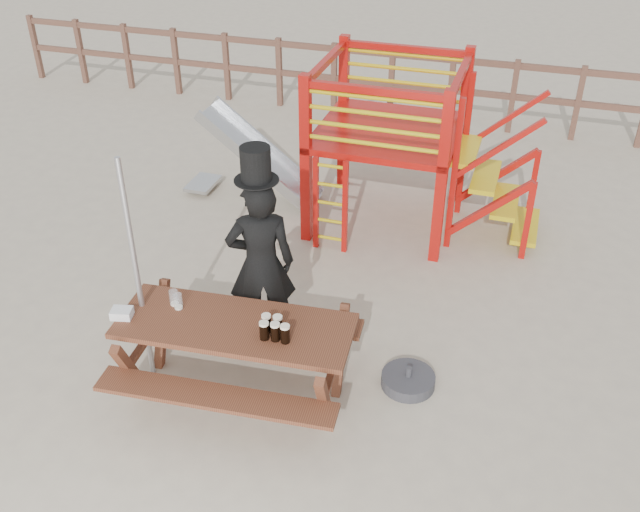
{
  "coord_description": "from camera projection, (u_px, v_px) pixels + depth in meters",
  "views": [
    {
      "loc": [
        1.85,
        -4.42,
        4.65
      ],
      "look_at": [
        0.2,
        0.8,
        1.12
      ],
      "focal_mm": 40.0,
      "sensor_mm": 36.0,
      "label": 1
    }
  ],
  "objects": [
    {
      "name": "stout_pints",
      "position": [
        274.0,
        329.0,
        5.99
      ],
      "size": [
        0.28,
        0.19,
        0.17
      ],
      "color": "black",
      "rests_on": "picnic_table"
    },
    {
      "name": "empty_glasses",
      "position": [
        176.0,
        300.0,
        6.36
      ],
      "size": [
        0.14,
        0.12,
        0.15
      ],
      "color": "silver",
      "rests_on": "picnic_table"
    },
    {
      "name": "playground_fort",
      "position": [
        382.0,
        142.0,
        8.79
      ],
      "size": [
        4.71,
        1.84,
        2.1
      ],
      "color": "#B0100B",
      "rests_on": "ground"
    },
    {
      "name": "picnic_table",
      "position": [
        237.0,
        350.0,
        6.35
      ],
      "size": [
        2.18,
        1.59,
        0.8
      ],
      "rotation": [
        0.0,
        0.0,
        0.08
      ],
      "color": "brown",
      "rests_on": "ground"
    },
    {
      "name": "back_fence",
      "position": [
        421.0,
        79.0,
        11.74
      ],
      "size": [
        15.09,
        0.09,
        1.2
      ],
      "color": "brown",
      "rests_on": "ground"
    },
    {
      "name": "paper_bag",
      "position": [
        122.0,
        313.0,
        6.25
      ],
      "size": [
        0.21,
        0.18,
        0.08
      ],
      "primitive_type": "cube",
      "rotation": [
        0.0,
        0.0,
        0.23
      ],
      "color": "white",
      "rests_on": "picnic_table"
    },
    {
      "name": "parasol_base",
      "position": [
        408.0,
        380.0,
        6.67
      ],
      "size": [
        0.51,
        0.51,
        0.21
      ],
      "color": "#35353A",
      "rests_on": "ground"
    },
    {
      "name": "metal_pole",
      "position": [
        137.0,
        275.0,
        6.24
      ],
      "size": [
        0.05,
        0.05,
        2.26
      ],
      "primitive_type": "cylinder",
      "color": "#B2B2B7",
      "rests_on": "ground"
    },
    {
      "name": "man_with_hat",
      "position": [
        261.0,
        260.0,
        6.77
      ],
      "size": [
        0.77,
        0.66,
        2.11
      ],
      "rotation": [
        0.0,
        0.0,
        3.55
      ],
      "color": "black",
      "rests_on": "ground"
    },
    {
      "name": "ground",
      "position": [
        273.0,
        400.0,
        6.54
      ],
      "size": [
        60.0,
        60.0,
        0.0
      ],
      "primitive_type": "plane",
      "color": "#BDAE93",
      "rests_on": "ground"
    }
  ]
}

